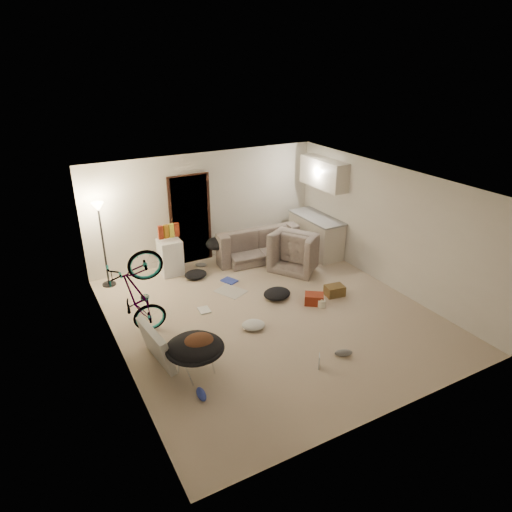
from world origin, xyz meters
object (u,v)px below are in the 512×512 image
floor_lamp (101,227)px  drink_case_a (335,291)px  bicycle (140,313)px  armchair (299,253)px  mini_fridge (170,257)px  tv_box (156,345)px  kitchen_counter (316,235)px  sofa (255,246)px  saucer_chair (195,353)px  juicer (322,303)px  drink_case_b (314,299)px

floor_lamp → drink_case_a: 4.86m
bicycle → drink_case_a: bicycle is taller
armchair → mini_fridge: size_ratio=1.28×
armchair → tv_box: armchair is taller
kitchen_counter → bicycle: size_ratio=0.90×
kitchen_counter → mini_fridge: bearing=171.0°
mini_fridge → drink_case_a: (2.55, -2.54, -0.29)m
kitchen_counter → drink_case_a: size_ratio=4.04×
kitchen_counter → sofa: size_ratio=0.76×
saucer_chair → tv_box: (-0.43, 0.56, -0.06)m
mini_fridge → kitchen_counter: bearing=-8.4°
bicycle → mini_fridge: 2.45m
tv_box → juicer: tv_box is taller
kitchen_counter → tv_box: (-4.73, -2.40, -0.13)m
mini_fridge → floor_lamp: bearing=176.3°
bicycle → juicer: (3.29, -0.69, -0.35)m
saucer_chair → tv_box: bearing=127.8°
armchair → saucer_chair: (-3.51, -2.48, 0.04)m
sofa → saucer_chair: (-2.85, -3.40, 0.08)m
sofa → drink_case_a: sofa is taller
drink_case_b → kitchen_counter: bearing=90.2°
sofa → drink_case_b: sofa is taller
drink_case_b → bicycle: bearing=-153.1°
floor_lamp → bicycle: bearing=-87.4°
mini_fridge → drink_case_b: (1.99, -2.62, -0.29)m
floor_lamp → tv_box: floor_lamp is taller
floor_lamp → tv_box: size_ratio=1.91×
bicycle → mini_fridge: bicycle is taller
bicycle → armchair: bearing=-66.7°
kitchen_counter → saucer_chair: (-4.30, -2.95, -0.07)m
floor_lamp → drink_case_b: (3.34, -2.72, -1.20)m
bicycle → mini_fridge: size_ratio=2.11×
juicer → sofa: bearing=90.1°
bicycle → sofa: bearing=-50.6°
sofa → saucer_chair: saucer_chair is taller
floor_lamp → tv_box: bearing=-88.1°
bicycle → tv_box: size_ratio=1.76×
sofa → juicer: 2.71m
bicycle → drink_case_b: bearing=-91.1°
sofa → armchair: armchair is taller
saucer_chair → mini_fridge: bearing=77.0°
floor_lamp → drink_case_a: size_ratio=4.88×
drink_case_a → drink_case_b: drink_case_a is taller
mini_fridge → drink_case_b: bearing=-52.2°
mini_fridge → tv_box: bearing=-112.4°
armchair → tv_box: bearing=82.6°
floor_lamp → bicycle: size_ratio=1.08×
bicycle → kitchen_counter: bearing=-63.8°
saucer_chair → drink_case_b: size_ratio=2.47×
bicycle → drink_case_b: (3.24, -0.52, -0.34)m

